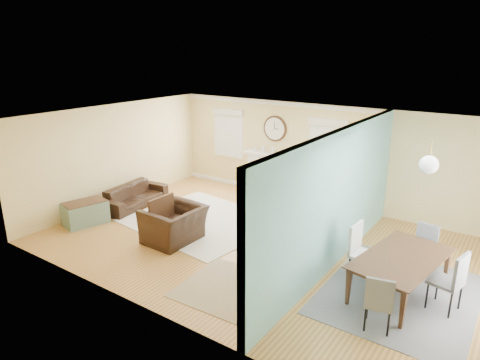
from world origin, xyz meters
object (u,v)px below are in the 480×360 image
at_px(green_chair, 307,200).
at_px(dining_table, 402,276).
at_px(sofa, 134,196).
at_px(credenza, 344,220).
at_px(eames_chair, 174,225).

xyz_separation_m(green_chair, dining_table, (2.95, -2.45, -0.00)).
xyz_separation_m(sofa, green_chair, (3.89, 2.11, 0.07)).
relative_size(sofa, credenza, 1.28).
height_order(sofa, credenza, credenza).
distance_m(credenza, dining_table, 2.30).
height_order(eames_chair, credenza, credenza).
distance_m(sofa, credenza, 5.34).
relative_size(sofa, dining_table, 0.98).
xyz_separation_m(credenza, dining_table, (1.65, -1.61, -0.06)).
xyz_separation_m(sofa, eames_chair, (2.32, -0.97, 0.10)).
xyz_separation_m(eames_chair, green_chair, (1.56, 3.07, -0.04)).
bearing_deg(sofa, credenza, -82.79).
xyz_separation_m(sofa, dining_table, (6.83, -0.34, 0.06)).
bearing_deg(eames_chair, credenza, 128.68).
bearing_deg(eames_chair, sofa, -111.87).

